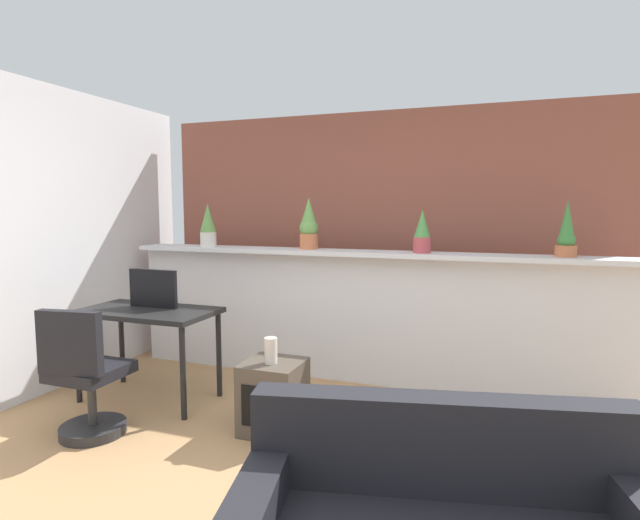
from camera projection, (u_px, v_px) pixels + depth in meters
ground_plane at (267, 501)px, 2.68m from camera, size 12.00×12.00×0.00m
divider_wall at (364, 319)px, 4.49m from camera, size 4.53×0.16×1.15m
plant_shelf at (363, 253)px, 4.40m from camera, size 4.53×0.35×0.04m
brick_wall_behind at (380, 240)px, 4.99m from camera, size 4.53×0.10×2.50m
potted_plant_0 at (208, 225)px, 4.87m from camera, size 0.16×0.16×0.42m
potted_plant_1 at (309, 225)px, 4.58m from camera, size 0.17×0.17×0.47m
potted_plant_2 at (422, 232)px, 4.19m from camera, size 0.15×0.15×0.36m
potted_plant_3 at (566, 234)px, 3.85m from camera, size 0.16×0.16×0.43m
desk at (148, 319)px, 4.05m from camera, size 1.10×0.60×0.75m
tv_monitor at (153, 288)px, 4.10m from camera, size 0.44×0.04×0.31m
office_chair at (86, 383)px, 3.39m from camera, size 0.47×0.47×0.91m
side_cube_shelf at (273, 397)px, 3.50m from camera, size 0.40×0.41×0.50m
vase_on_shelf at (271, 351)px, 3.44m from camera, size 0.09×0.09×0.18m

